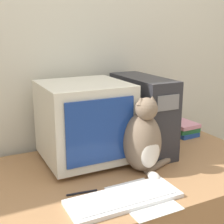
# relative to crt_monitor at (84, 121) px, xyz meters

# --- Properties ---
(wall_back) EXTENTS (7.00, 0.05, 2.50)m
(wall_back) POSITION_rel_crt_monitor_xyz_m (0.09, 0.31, 0.32)
(wall_back) COLOR beige
(wall_back) RESTS_ON ground_plane
(crt_monitor) EXTENTS (0.43, 0.42, 0.42)m
(crt_monitor) POSITION_rel_crt_monitor_xyz_m (0.00, 0.00, 0.00)
(crt_monitor) COLOR beige
(crt_monitor) RESTS_ON desk
(computer_tower) EXTENTS (0.18, 0.48, 0.43)m
(computer_tower) POSITION_rel_crt_monitor_xyz_m (0.35, -0.00, -0.00)
(computer_tower) COLOR #28282D
(computer_tower) RESTS_ON desk
(keyboard) EXTENTS (0.48, 0.18, 0.02)m
(keyboard) POSITION_rel_crt_monitor_xyz_m (-0.01, -0.46, -0.21)
(keyboard) COLOR silver
(keyboard) RESTS_ON desk
(cat) EXTENTS (0.27, 0.26, 0.38)m
(cat) POSITION_rel_crt_monitor_xyz_m (0.21, -0.25, -0.06)
(cat) COLOR #7A6651
(cat) RESTS_ON desk
(book_stack) EXTENTS (0.16, 0.20, 0.09)m
(book_stack) POSITION_rel_crt_monitor_xyz_m (0.74, 0.10, -0.18)
(book_stack) COLOR #234793
(book_stack) RESTS_ON desk
(pen) EXTENTS (0.14, 0.03, 0.01)m
(pen) POSITION_rel_crt_monitor_xyz_m (-0.14, -0.33, -0.21)
(pen) COLOR black
(pen) RESTS_ON desk
(paper_sheet) EXTENTS (0.21, 0.30, 0.00)m
(paper_sheet) POSITION_rel_crt_monitor_xyz_m (0.07, -0.47, -0.22)
(paper_sheet) COLOR white
(paper_sheet) RESTS_ON desk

